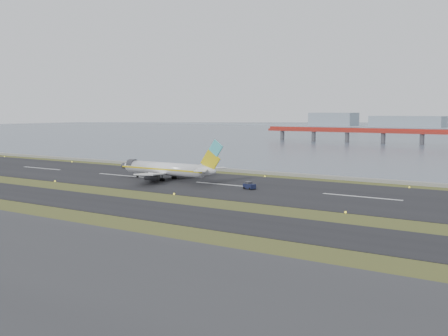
# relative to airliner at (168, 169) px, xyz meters

# --- Properties ---
(ground) EXTENTS (1000.00, 1000.00, 0.00)m
(ground) POSITION_rel_airliner_xyz_m (19.62, -28.81, -3.46)
(ground) COLOR #314518
(ground) RESTS_ON ground
(taxiway_strip) EXTENTS (1000.00, 18.00, 0.10)m
(taxiway_strip) POSITION_rel_airliner_xyz_m (19.62, -40.81, -3.41)
(taxiway_strip) COLOR black
(taxiway_strip) RESTS_ON ground
(runway_strip) EXTENTS (1000.00, 45.00, 0.10)m
(runway_strip) POSITION_rel_airliner_xyz_m (19.62, 1.19, -3.41)
(runway_strip) COLOR black
(runway_strip) RESTS_ON ground
(seawall) EXTENTS (1000.00, 2.50, 1.00)m
(seawall) POSITION_rel_airliner_xyz_m (19.62, 31.19, -2.96)
(seawall) COLOR gray
(seawall) RESTS_ON ground
(airliner) EXTENTS (38.52, 32.89, 12.80)m
(airliner) POSITION_rel_airliner_xyz_m (0.00, 0.00, 0.00)
(airliner) COLOR white
(airliner) RESTS_ON ground
(pushback_tug) EXTENTS (3.65, 2.70, 2.09)m
(pushback_tug) POSITION_rel_airliner_xyz_m (30.13, -2.71, -2.44)
(pushback_tug) COLOR #141937
(pushback_tug) RESTS_ON ground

